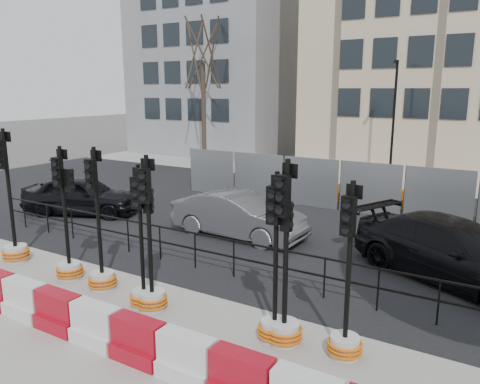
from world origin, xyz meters
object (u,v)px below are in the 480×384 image
Objects in this scene: car_a at (82,195)px; car_c at (454,251)px; traffic_signal_d at (143,274)px; traffic_signal_h at (345,323)px; traffic_signal_a at (14,235)px.

car_c is at bearing -110.80° from car_a.
traffic_signal_h is (4.40, 0.34, -0.09)m from traffic_signal_d.
traffic_signal_a is 0.65× the size of car_c.
car_a is at bearing 116.61° from car_c.
traffic_signal_d is at bearing -166.83° from traffic_signal_h.
car_c reaches higher than car_a.
car_a is (-2.39, 4.41, -0.01)m from traffic_signal_a.
traffic_signal_a is at bearing 139.37° from car_c.
car_c is at bearing 10.43° from traffic_signal_a.
traffic_signal_d is 8.69m from car_a.
car_a is 12.93m from car_c.
car_a is 0.83× the size of car_c.
traffic_signal_h is at bearing -132.61° from car_a.
traffic_signal_h is at bearing -13.37° from traffic_signal_a.
traffic_signal_a is 1.16× the size of traffic_signal_d.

